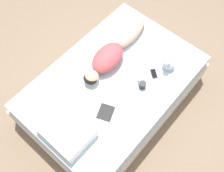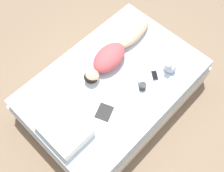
{
  "view_description": "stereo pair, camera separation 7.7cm",
  "coord_description": "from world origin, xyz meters",
  "px_view_note": "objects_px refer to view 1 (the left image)",
  "views": [
    {
      "loc": [
        -1.07,
        1.24,
        3.4
      ],
      "look_at": [
        -0.07,
        0.09,
        0.61
      ],
      "focal_mm": 42.0,
      "sensor_mm": 36.0,
      "label": 1
    },
    {
      "loc": [
        -1.12,
        1.19,
        3.4
      ],
      "look_at": [
        -0.07,
        0.09,
        0.61
      ],
      "focal_mm": 42.0,
      "sensor_mm": 36.0,
      "label": 2
    }
  ],
  "objects_px": {
    "open_magazine": "(116,116)",
    "person": "(114,51)",
    "coffee_mug": "(142,85)",
    "cell_phone": "(154,74)"
  },
  "relations": [
    {
      "from": "open_magazine",
      "to": "person",
      "type": "bearing_deg",
      "value": -69.62
    },
    {
      "from": "coffee_mug",
      "to": "open_magazine",
      "type": "bearing_deg",
      "value": 91.53
    },
    {
      "from": "person",
      "to": "cell_phone",
      "type": "xyz_separation_m",
      "value": [
        -0.56,
        -0.12,
        -0.1
      ]
    },
    {
      "from": "coffee_mug",
      "to": "cell_phone",
      "type": "relative_size",
      "value": 0.8
    },
    {
      "from": "cell_phone",
      "to": "coffee_mug",
      "type": "bearing_deg",
      "value": 39.18
    },
    {
      "from": "person",
      "to": "coffee_mug",
      "type": "xyz_separation_m",
      "value": [
        -0.57,
        0.13,
        -0.06
      ]
    },
    {
      "from": "person",
      "to": "cell_phone",
      "type": "height_order",
      "value": "person"
    },
    {
      "from": "person",
      "to": "cell_phone",
      "type": "relative_size",
      "value": 8.56
    },
    {
      "from": "open_magazine",
      "to": "cell_phone",
      "type": "height_order",
      "value": "same"
    },
    {
      "from": "open_magazine",
      "to": "cell_phone",
      "type": "relative_size",
      "value": 4.04
    }
  ]
}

